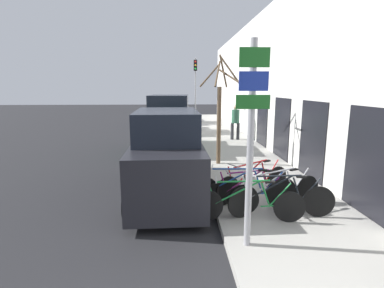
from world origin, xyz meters
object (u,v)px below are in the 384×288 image
(bicycle_2, at_px, (276,193))
(bicycle_5, at_px, (254,182))
(signpost, at_px, (251,138))
(pedestrian_near, at_px, (235,120))
(bicycle_1, at_px, (281,198))
(parked_car_3, at_px, (174,111))
(bicycle_0, at_px, (248,204))
(parked_car_0, at_px, (167,157))
(street_tree, at_px, (220,113))
(bicycle_4, at_px, (252,189))
(traffic_light, at_px, (195,85))
(bicycle_3, at_px, (242,191))
(parked_car_1, at_px, (170,127))
(parked_car_2, at_px, (172,117))

(bicycle_2, height_order, bicycle_5, bicycle_2)
(signpost, bearing_deg, bicycle_2, 55.84)
(bicycle_5, height_order, pedestrian_near, pedestrian_near)
(bicycle_5, bearing_deg, signpost, 133.67)
(signpost, xyz_separation_m, pedestrian_near, (1.88, 10.85, -0.87))
(bicycle_1, relative_size, pedestrian_near, 1.24)
(bicycle_5, distance_m, parked_car_3, 16.94)
(signpost, relative_size, pedestrian_near, 1.92)
(signpost, relative_size, bicycle_0, 1.50)
(parked_car_0, bearing_deg, street_tree, 56.44)
(bicycle_2, relative_size, parked_car_0, 0.50)
(bicycle_0, xyz_separation_m, parked_car_3, (-1.70, 18.18, 0.51))
(bicycle_4, xyz_separation_m, parked_car_0, (-2.04, 1.08, 0.55))
(pedestrian_near, bearing_deg, bicycle_4, 84.35)
(bicycle_0, bearing_deg, signpost, 171.60)
(bicycle_1, relative_size, traffic_light, 0.50)
(bicycle_3, xyz_separation_m, parked_car_3, (-1.74, 17.45, 0.49))
(bicycle_5, bearing_deg, bicycle_0, 131.74)
(bicycle_0, bearing_deg, bicycle_3, 2.88)
(street_tree, height_order, traffic_light, traffic_light)
(bicycle_4, bearing_deg, bicycle_2, -134.93)
(bicycle_2, relative_size, bicycle_5, 1.14)
(parked_car_1, distance_m, street_tree, 3.47)
(bicycle_2, xyz_separation_m, parked_car_2, (-2.55, 12.60, 0.51))
(street_tree, relative_size, traffic_light, 0.86)
(parked_car_1, height_order, street_tree, street_tree)
(parked_car_0, xyz_separation_m, parked_car_1, (-0.07, 5.63, 0.08))
(bicycle_1, bearing_deg, street_tree, 15.67)
(parked_car_0, bearing_deg, parked_car_3, 88.80)
(parked_car_1, distance_m, traffic_light, 5.67)
(signpost, bearing_deg, pedestrian_near, 80.17)
(bicycle_2, bearing_deg, signpost, 123.67)
(parked_car_1, xyz_separation_m, street_tree, (1.87, -2.79, 0.86))
(bicycle_4, xyz_separation_m, parked_car_3, (-2.02, 17.26, 0.53))
(signpost, height_order, bicycle_2, signpost)
(signpost, height_order, bicycle_0, signpost)
(signpost, relative_size, bicycle_1, 1.55)
(parked_car_0, bearing_deg, bicycle_2, -31.43)
(bicycle_4, bearing_deg, bicycle_3, 117.89)
(signpost, distance_m, bicycle_0, 1.82)
(bicycle_1, height_order, parked_car_1, parked_car_1)
(bicycle_5, bearing_deg, parked_car_1, -9.45)
(parked_car_0, bearing_deg, bicycle_1, -36.29)
(bicycle_5, bearing_deg, parked_car_2, -18.51)
(parked_car_3, bearing_deg, bicycle_0, -86.08)
(bicycle_5, height_order, parked_car_0, parked_car_0)
(bicycle_4, height_order, street_tree, street_tree)
(bicycle_1, distance_m, bicycle_2, 0.30)
(bicycle_0, height_order, bicycle_3, bicycle_3)
(parked_car_1, xyz_separation_m, pedestrian_near, (3.43, 2.28, 0.05))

